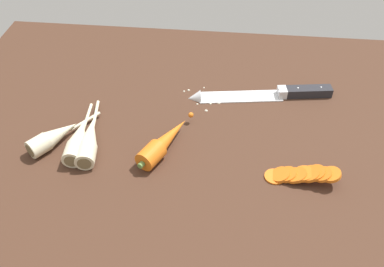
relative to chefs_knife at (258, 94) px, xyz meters
The scene contains 8 objects.
ground_plane 20.53cm from the chefs_knife, 134.71° to the right, with size 120.00×90.00×4.00cm, color #42281C.
chefs_knife is the anchor object (origin of this frame).
whole_carrot 28.57cm from the chefs_knife, 134.12° to the right, with size 10.48×17.51×4.20cm.
parsnip_front 41.41cm from the chefs_knife, 149.05° to the right, with size 5.78×21.08×4.00cm.
parsnip_mid_left 48.08cm from the chefs_knife, 153.96° to the right, with size 12.41×15.48×4.00cm.
parsnip_mid_right 43.47cm from the chefs_knife, 150.41° to the right, with size 4.83×19.36×4.00cm.
carrot_slice_stack 27.14cm from the chefs_knife, 72.83° to the right, with size 14.30×4.59×4.03cm.
mince_crumbs 12.96cm from the chefs_knife, 168.08° to the right, with size 11.22×9.44×0.84cm.
Camera 1 is at (6.97, -68.63, 63.09)cm, focal length 39.75 mm.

